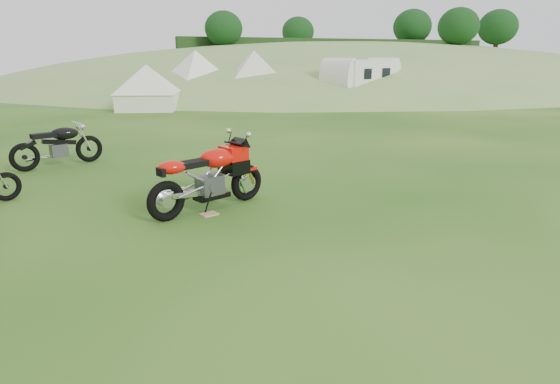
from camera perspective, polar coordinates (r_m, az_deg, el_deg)
name	(u,v)px	position (r m, az deg, el deg)	size (l,w,h in m)	color
ground	(280,246)	(6.80, 0.02, -6.65)	(120.00, 120.00, 0.00)	#1A490F
hillside	(344,80)	(52.91, 7.85, 13.37)	(80.00, 64.00, 8.00)	#6C9B4E
hedgerow	(344,80)	(52.91, 7.85, 13.37)	(36.00, 1.20, 8.60)	black
sport_motorcycle	(208,173)	(8.28, -8.76, 2.36)	(2.27, 0.57, 1.36)	red
plywood_board	(209,214)	(8.20, -8.63, -2.68)	(0.28, 0.23, 0.02)	tan
vintage_moto_d	(57,144)	(12.71, -25.52, 5.27)	(2.13, 0.49, 1.12)	black
tent_left	(147,86)	(24.70, -15.85, 12.36)	(2.73, 2.73, 2.36)	white
tent_mid	(196,76)	(29.67, -10.17, 13.72)	(3.24, 3.24, 2.80)	white
tent_right	(254,77)	(28.83, -3.14, 13.86)	(3.22, 3.22, 2.79)	silver
caravan	(361,81)	(28.12, 9.91, 13.22)	(5.20, 2.32, 2.43)	white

